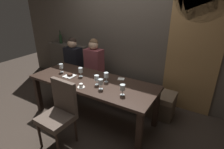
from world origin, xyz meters
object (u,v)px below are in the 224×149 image
Objects in this scene: wine_glass_end_right at (106,76)px; wine_glass_near_right at (61,66)px; chair_near_side at (60,110)px; diner_bearded at (94,59)px; wine_glass_near_left at (97,78)px; wine_glass_end_left at (123,88)px; diner_redhead at (73,56)px; dining_table at (92,85)px; dessert_plate at (70,76)px; wine_glass_far_left at (101,82)px; wine_glass_center_front at (81,71)px; espresso_cup at (81,86)px; wine_bottle_dark_red at (61,39)px; banquette_bench at (113,90)px.

wine_glass_end_right is 1.00× the size of wine_glass_near_right.
chair_near_side is 1.18× the size of diner_bearded.
wine_glass_near_left is 1.00× the size of wine_glass_end_right.
wine_glass_near_right is (-1.38, 0.17, 0.00)m from wine_glass_end_left.
chair_near_side is at bearing -54.55° from diner_redhead.
dessert_plate is at bearing -172.17° from dining_table.
wine_glass_near_right is at bearing 165.28° from dessert_plate.
wine_glass_far_left is (0.75, -0.85, 0.01)m from diner_bearded.
chair_near_side is at bearing -108.45° from wine_glass_end_right.
wine_glass_far_left is (1.01, -0.18, 0.00)m from wine_glass_near_right.
wine_glass_end_right is (0.27, 0.81, 0.29)m from chair_near_side.
dining_table is at bearing -7.98° from wine_glass_center_front.
wine_glass_near_right and wine_glass_far_left have the same top height.
wine_glass_end_right and wine_glass_near_right have the same top height.
diner_redhead is 4.79× the size of wine_glass_end_left.
wine_glass_end_right is at bearing 104.76° from wine_glass_far_left.
chair_near_side is 0.48m from espresso_cup.
dining_table is 0.31m from wine_glass_end_right.
espresso_cup is (0.46, -0.96, -0.08)m from diner_bearded.
dining_table is 0.73m from chair_near_side.
wine_bottle_dark_red is 1.81m from wine_glass_center_front.
banquette_bench is 15.24× the size of wine_glass_center_front.
diner_bearded is 2.55× the size of wine_bottle_dark_red.
dessert_plate is at bearing -120.70° from banquette_bench.
espresso_cup is (-0.00, -0.29, 0.11)m from dining_table.
diner_redhead is at bearing 179.78° from diner_bearded.
espresso_cup is (0.28, -0.32, -0.09)m from wine_glass_center_front.
chair_near_side is 1.25× the size of diner_redhead.
diner_redhead is at bearing 146.86° from dining_table.
banquette_bench is 15.24× the size of wine_glass_end_right.
wine_bottle_dark_red reaches higher than diner_redhead.
wine_glass_near_right is 0.29m from dessert_plate.
banquette_bench is 15.24× the size of wine_glass_near_right.
wine_glass_end_left is (2.43, -1.20, -0.22)m from wine_bottle_dark_red.
chair_near_side reaches higher than wine_glass_end_right.
banquette_bench is 3.01× the size of diner_bearded.
wine_glass_center_front is at bearing -33.87° from wine_bottle_dark_red.
dessert_plate is (-0.41, 0.66, 0.20)m from chair_near_side.
chair_near_side is at bearing -45.58° from wine_bottle_dark_red.
dessert_plate is at bearing -167.53° from wine_glass_end_right.
diner_redhead is at bearing -178.88° from banquette_bench.
wine_glass_center_front is (1.49, -1.00, -0.22)m from wine_bottle_dark_red.
diner_bearded reaches higher than wine_glass_center_front.
wine_glass_end_right and wine_glass_far_left have the same top height.
banquette_bench is 20.83× the size of espresso_cup.
chair_near_side is 0.90m from wine_glass_end_right.
banquette_bench is at bearing 108.66° from wine_glass_far_left.
wine_glass_far_left is (-0.37, -0.01, 0.00)m from wine_glass_end_left.
wine_glass_near_right is 1.03m from wine_glass_far_left.
banquette_bench is at bearing 2.84° from diner_bearded.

